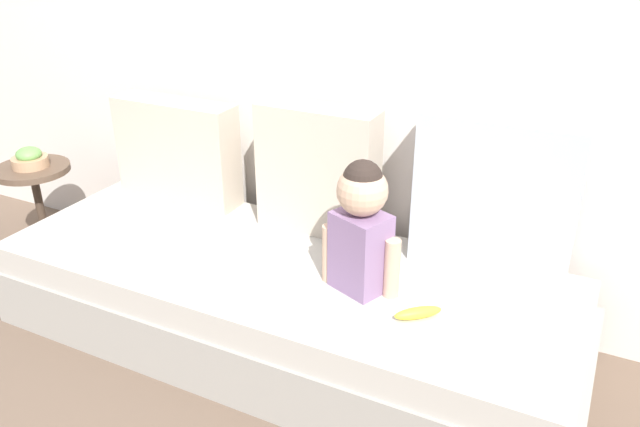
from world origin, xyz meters
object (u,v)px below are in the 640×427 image
(throw_pillow_left, at_px, (178,151))
(fruit_bowl, at_px, (30,159))
(toddler, at_px, (361,223))
(banana, at_px, (418,313))
(throw_pillow_center, at_px, (318,170))
(throw_pillow_right, at_px, (495,196))
(side_table, at_px, (36,187))
(couch, at_px, (282,303))

(throw_pillow_left, bearing_deg, fruit_bowl, -164.47)
(toddler, height_order, banana, toddler)
(throw_pillow_center, bearing_deg, throw_pillow_right, 0.00)
(throw_pillow_center, distance_m, side_table, 1.52)
(throw_pillow_center, height_order, toddler, throw_pillow_center)
(toddler, relative_size, banana, 2.91)
(throw_pillow_right, xyz_separation_m, fruit_bowl, (-2.20, -0.21, -0.15))
(throw_pillow_center, bearing_deg, fruit_bowl, -171.96)
(throw_pillow_left, xyz_separation_m, fruit_bowl, (-0.75, -0.21, -0.09))
(throw_pillow_right, distance_m, side_table, 2.23)
(side_table, distance_m, fruit_bowl, 0.15)
(throw_pillow_left, xyz_separation_m, banana, (1.32, -0.44, -0.22))
(toddler, bearing_deg, couch, 175.75)
(throw_pillow_center, bearing_deg, throw_pillow_left, 180.00)
(throw_pillow_left, xyz_separation_m, throw_pillow_right, (1.45, 0.00, 0.06))
(throw_pillow_left, xyz_separation_m, side_table, (-0.75, -0.21, -0.25))
(throw_pillow_left, distance_m, banana, 1.41)
(throw_pillow_center, relative_size, banana, 3.17)
(banana, bearing_deg, throw_pillow_center, 143.57)
(throw_pillow_right, relative_size, side_table, 1.25)
(couch, bearing_deg, throw_pillow_right, 24.24)
(throw_pillow_left, xyz_separation_m, toddler, (1.07, -0.35, 0.02))
(throw_pillow_left, height_order, banana, throw_pillow_left)
(couch, relative_size, banana, 13.76)
(throw_pillow_left, relative_size, toddler, 1.21)
(throw_pillow_left, bearing_deg, throw_pillow_right, 0.00)
(toddler, xyz_separation_m, banana, (0.25, -0.09, -0.24))
(throw_pillow_right, height_order, fruit_bowl, throw_pillow_right)
(throw_pillow_center, distance_m, banana, 0.79)
(side_table, bearing_deg, throw_pillow_right, 5.41)
(banana, bearing_deg, throw_pillow_right, 74.03)
(couch, bearing_deg, throw_pillow_left, 155.76)
(banana, distance_m, fruit_bowl, 2.09)
(throw_pillow_left, distance_m, fruit_bowl, 0.78)
(toddler, bearing_deg, throw_pillow_center, 134.49)
(banana, relative_size, side_table, 0.36)
(throw_pillow_left, relative_size, throw_pillow_center, 1.11)
(side_table, bearing_deg, throw_pillow_left, 15.53)
(throw_pillow_right, height_order, banana, throw_pillow_right)
(couch, distance_m, throw_pillow_left, 0.90)
(couch, xyz_separation_m, fruit_bowl, (-1.48, 0.12, 0.33))
(throw_pillow_center, xyz_separation_m, fruit_bowl, (-1.48, -0.21, -0.13))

